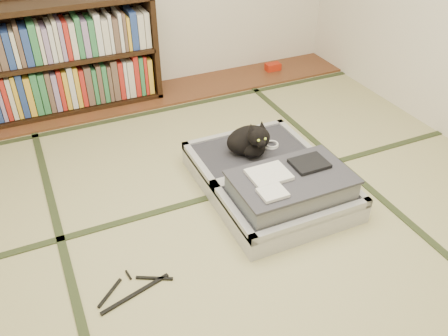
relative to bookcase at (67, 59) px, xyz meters
name	(u,v)px	position (x,y,z in m)	size (l,w,h in m)	color
floor	(240,234)	(0.61, -2.07, -0.45)	(4.50, 4.50, 0.00)	tan
wood_strip	(145,97)	(0.61, -0.07, -0.44)	(4.00, 0.50, 0.02)	brown
red_item	(273,67)	(1.97, -0.04, -0.40)	(0.15, 0.09, 0.07)	#AE220D
tatami_borders	(209,188)	(0.61, -1.57, -0.45)	(4.00, 4.50, 0.01)	#2D381E
bookcase	(67,59)	(0.00, 0.00, 0.00)	(1.51, 0.34, 0.97)	black
suitcase	(272,181)	(0.97, -1.81, -0.34)	(0.82, 1.10, 0.32)	#B6B6BB
cat	(251,140)	(0.95, -1.52, -0.18)	(0.37, 0.37, 0.30)	black
cable_coil	(271,145)	(1.13, -1.49, -0.28)	(0.11, 0.11, 0.03)	white
hanger	(134,289)	(-0.10, -2.23, -0.44)	(0.42, 0.24, 0.01)	black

